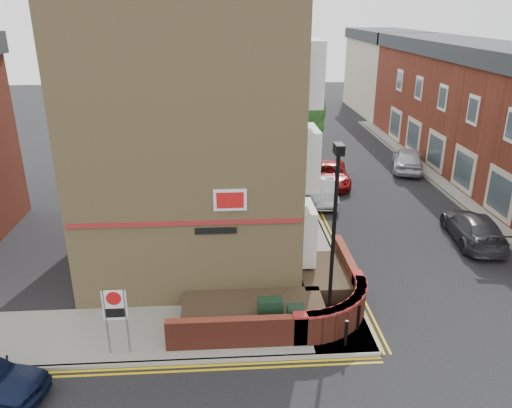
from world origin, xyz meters
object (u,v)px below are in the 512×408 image
at_px(lamppost, 333,242).
at_px(silver_car_near, 323,191).
at_px(zone_sign, 115,310).
at_px(utility_cabinet_large, 270,315).

distance_m(lamppost, silver_car_near, 12.35).
height_order(zone_sign, silver_car_near, zone_sign).
distance_m(utility_cabinet_large, silver_car_near, 12.42).
relative_size(lamppost, silver_car_near, 1.64).
xyz_separation_m(utility_cabinet_large, zone_sign, (-4.70, -0.80, 0.92)).
bearing_deg(utility_cabinet_large, silver_car_near, 71.28).
height_order(lamppost, utility_cabinet_large, lamppost).
relative_size(utility_cabinet_large, silver_car_near, 0.31).
relative_size(lamppost, zone_sign, 2.86).
relative_size(utility_cabinet_large, zone_sign, 0.55).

